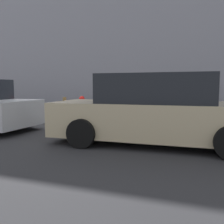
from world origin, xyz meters
The scene contains 13 objects.
ground_plane centered at (0.00, 0.00, 0.00)m, with size 40.00×40.00×0.00m, color #28282B.
sidewalk_curb centered at (0.00, -2.50, 0.07)m, with size 18.00×5.00×0.14m, color #9E9B93.
building_facade_sidewalk_side centered at (0.00, -8.80, 5.86)m, with size 24.00×3.00×11.71m, color gray.
suitcase_olive_0 centered at (-4.21, -0.60, 0.45)m, with size 0.48×0.24×0.67m.
suitcase_navy_1 centered at (-3.68, -0.66, 0.39)m, with size 0.43×0.21×0.77m.
suitcase_maroon_2 centered at (-3.19, -0.62, 0.51)m, with size 0.41×0.23×0.80m.
suitcase_black_3 centered at (-2.73, -0.62, 0.45)m, with size 0.37×0.23×0.88m.
suitcase_teal_4 centered at (-2.25, -0.73, 0.43)m, with size 0.44×0.25×0.64m.
suitcase_silver_5 centered at (-1.73, -0.62, 0.46)m, with size 0.46×0.24×0.96m.
fire_hydrant centered at (-0.98, -0.67, 0.58)m, with size 0.39×0.21×0.84m.
bollard_post centered at (-0.34, -0.52, 0.54)m, with size 0.14×0.14×0.81m, color brown.
parking_meter centered at (-5.11, -0.92, 0.97)m, with size 0.12×0.09×1.27m.
parked_car_beige_0 centered at (-4.07, 1.73, 0.76)m, with size 4.86×2.15×1.61m.
Camera 1 is at (-4.94, 7.30, 1.33)m, focal length 38.49 mm.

